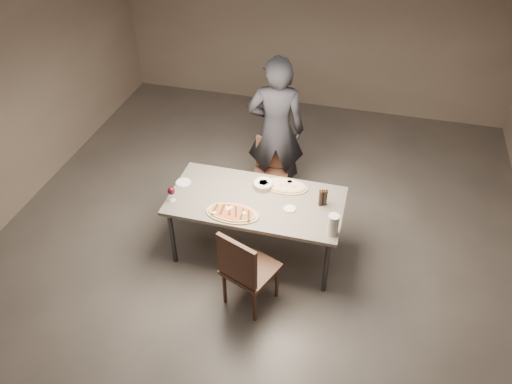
% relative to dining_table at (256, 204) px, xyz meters
% --- Properties ---
extents(room, '(7.00, 7.00, 7.00)m').
position_rel_dining_table_xyz_m(room, '(0.00, 0.00, 0.71)').
color(room, '#58524C').
rests_on(room, ground).
extents(dining_table, '(1.80, 0.90, 0.75)m').
position_rel_dining_table_xyz_m(dining_table, '(0.00, 0.00, 0.00)').
color(dining_table, '#6F665B').
rests_on(dining_table, ground).
extents(zucchini_pizza, '(0.55, 0.30, 0.05)m').
position_rel_dining_table_xyz_m(zucchini_pizza, '(-0.17, -0.28, 0.07)').
color(zucchini_pizza, tan).
rests_on(zucchini_pizza, dining_table).
extents(ham_pizza, '(0.50, 0.28, 0.04)m').
position_rel_dining_table_xyz_m(ham_pizza, '(0.24, 0.28, 0.07)').
color(ham_pizza, tan).
rests_on(ham_pizza, dining_table).
extents(bread_basket, '(0.21, 0.21, 0.07)m').
position_rel_dining_table_xyz_m(bread_basket, '(0.02, 0.22, 0.10)').
color(bread_basket, beige).
rests_on(bread_basket, dining_table).
extents(oil_dish, '(0.12, 0.12, 0.01)m').
position_rel_dining_table_xyz_m(oil_dish, '(0.37, -0.06, 0.06)').
color(oil_dish, white).
rests_on(oil_dish, dining_table).
extents(pepper_mill_left, '(0.05, 0.05, 0.20)m').
position_rel_dining_table_xyz_m(pepper_mill_left, '(0.66, 0.08, 0.15)').
color(pepper_mill_left, black).
rests_on(pepper_mill_left, dining_table).
extents(pepper_mill_right, '(0.05, 0.05, 0.20)m').
position_rel_dining_table_xyz_m(pepper_mill_right, '(0.69, 0.10, 0.15)').
color(pepper_mill_right, black).
rests_on(pepper_mill_right, dining_table).
extents(carafe, '(0.11, 0.11, 0.22)m').
position_rel_dining_table_xyz_m(carafe, '(0.83, -0.30, 0.17)').
color(carafe, silver).
rests_on(carafe, dining_table).
extents(wine_glass, '(0.08, 0.08, 0.17)m').
position_rel_dining_table_xyz_m(wine_glass, '(-0.83, -0.23, 0.18)').
color(wine_glass, silver).
rests_on(wine_glass, dining_table).
extents(side_plate, '(0.16, 0.16, 0.01)m').
position_rel_dining_table_xyz_m(side_plate, '(-0.83, 0.07, 0.06)').
color(side_plate, white).
rests_on(side_plate, dining_table).
extents(chair_near, '(0.59, 0.59, 0.96)m').
position_rel_dining_table_xyz_m(chair_near, '(0.09, -0.75, -0.16)').
color(chair_near, '#45291D').
rests_on(chair_near, ground).
extents(chair_far, '(0.45, 0.45, 0.87)m').
position_rel_dining_table_xyz_m(chair_far, '(-0.06, 0.92, -0.20)').
color(chair_far, '#45291D').
rests_on(chair_far, ground).
extents(diner, '(0.75, 0.57, 1.86)m').
position_rel_dining_table_xyz_m(diner, '(-0.04, 1.08, 0.24)').
color(diner, black).
rests_on(diner, ground).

